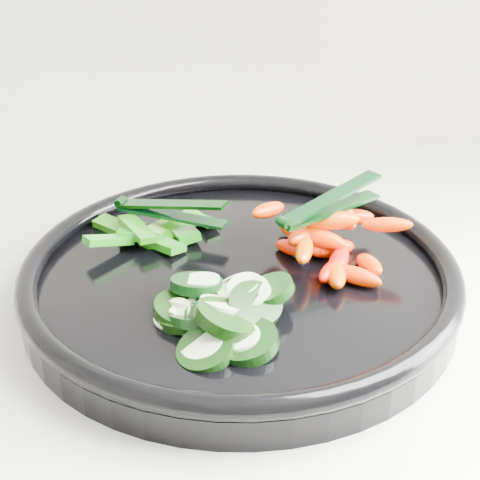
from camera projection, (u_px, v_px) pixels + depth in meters
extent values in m
cube|color=silver|center=(449.00, 275.00, 0.65)|extent=(2.02, 0.62, 0.03)
cylinder|color=black|center=(240.00, 283.00, 0.58)|extent=(0.41, 0.41, 0.02)
torus|color=black|center=(240.00, 265.00, 0.57)|extent=(0.42, 0.42, 0.02)
cylinder|color=black|center=(206.00, 350.00, 0.47)|extent=(0.06, 0.06, 0.03)
cylinder|color=#D0EEBE|center=(203.00, 345.00, 0.48)|extent=(0.05, 0.05, 0.02)
cylinder|color=black|center=(195.00, 320.00, 0.50)|extent=(0.04, 0.04, 0.03)
cylinder|color=beige|center=(186.00, 306.00, 0.52)|extent=(0.03, 0.03, 0.02)
cylinder|color=black|center=(207.00, 321.00, 0.50)|extent=(0.05, 0.05, 0.02)
cylinder|color=beige|center=(202.00, 310.00, 0.51)|extent=(0.03, 0.03, 0.02)
cylinder|color=black|center=(246.00, 342.00, 0.48)|extent=(0.07, 0.07, 0.02)
cylinder|color=beige|center=(239.00, 340.00, 0.48)|extent=(0.04, 0.04, 0.02)
cylinder|color=black|center=(183.00, 317.00, 0.51)|extent=(0.06, 0.06, 0.01)
cylinder|color=#E4F7C6|center=(199.00, 306.00, 0.52)|extent=(0.04, 0.04, 0.01)
cylinder|color=black|center=(184.00, 310.00, 0.52)|extent=(0.07, 0.07, 0.02)
cylinder|color=beige|center=(187.00, 319.00, 0.50)|extent=(0.04, 0.04, 0.01)
cylinder|color=black|center=(187.00, 316.00, 0.51)|extent=(0.04, 0.04, 0.02)
cylinder|color=beige|center=(174.00, 316.00, 0.51)|extent=(0.04, 0.04, 0.02)
cylinder|color=black|center=(268.00, 291.00, 0.52)|extent=(0.06, 0.06, 0.03)
cylinder|color=beige|center=(250.00, 295.00, 0.52)|extent=(0.04, 0.04, 0.02)
cylinder|color=black|center=(197.00, 284.00, 0.53)|extent=(0.06, 0.06, 0.02)
cylinder|color=#B8CEA5|center=(200.00, 283.00, 0.53)|extent=(0.03, 0.03, 0.02)
cylinder|color=black|center=(225.00, 319.00, 0.49)|extent=(0.06, 0.06, 0.03)
cylinder|color=beige|center=(219.00, 307.00, 0.50)|extent=(0.04, 0.04, 0.02)
cylinder|color=black|center=(255.00, 305.00, 0.50)|extent=(0.06, 0.06, 0.03)
cylinder|color=#DFFAC8|center=(247.00, 291.00, 0.52)|extent=(0.04, 0.04, 0.02)
cylinder|color=black|center=(241.00, 293.00, 0.52)|extent=(0.05, 0.05, 0.02)
cylinder|color=#B4D3A9|center=(240.00, 289.00, 0.52)|extent=(0.04, 0.04, 0.02)
ellipsoid|color=#FF1100|center=(338.00, 264.00, 0.57)|extent=(0.04, 0.05, 0.03)
ellipsoid|color=#FF0F00|center=(332.00, 270.00, 0.56)|extent=(0.04, 0.05, 0.02)
ellipsoid|color=#E93C00|center=(356.00, 276.00, 0.55)|extent=(0.04, 0.04, 0.02)
ellipsoid|color=#E50E00|center=(291.00, 248.00, 0.60)|extent=(0.03, 0.04, 0.02)
ellipsoid|color=#E92F00|center=(369.00, 265.00, 0.57)|extent=(0.02, 0.05, 0.03)
ellipsoid|color=#FF3E00|center=(318.00, 244.00, 0.60)|extent=(0.02, 0.05, 0.02)
ellipsoid|color=#E74C00|center=(336.00, 275.00, 0.55)|extent=(0.03, 0.05, 0.02)
ellipsoid|color=#FB2000|center=(332.00, 248.00, 0.60)|extent=(0.05, 0.03, 0.03)
ellipsoid|color=#DC5800|center=(315.00, 218.00, 0.65)|extent=(0.02, 0.04, 0.02)
ellipsoid|color=#F13200|center=(292.00, 231.00, 0.62)|extent=(0.03, 0.04, 0.02)
ellipsoid|color=#F24900|center=(304.00, 250.00, 0.56)|extent=(0.03, 0.05, 0.02)
ellipsoid|color=#FF5D00|center=(344.00, 220.00, 0.61)|extent=(0.02, 0.05, 0.03)
ellipsoid|color=#F84900|center=(316.00, 236.00, 0.59)|extent=(0.06, 0.05, 0.02)
ellipsoid|color=red|center=(304.00, 236.00, 0.59)|extent=(0.05, 0.05, 0.03)
ellipsoid|color=#FF5000|center=(352.00, 217.00, 0.62)|extent=(0.05, 0.02, 0.02)
ellipsoid|color=#E35B00|center=(332.00, 211.00, 0.60)|extent=(0.04, 0.04, 0.02)
ellipsoid|color=#FF1C00|center=(268.00, 210.00, 0.60)|extent=(0.04, 0.03, 0.02)
ellipsoid|color=#F05900|center=(333.00, 221.00, 0.58)|extent=(0.05, 0.03, 0.02)
ellipsoid|color=#FF5600|center=(387.00, 225.00, 0.57)|extent=(0.05, 0.03, 0.02)
cube|color=#096510|center=(182.00, 230.00, 0.64)|extent=(0.03, 0.06, 0.02)
cube|color=#25700A|center=(161.00, 229.00, 0.64)|extent=(0.04, 0.06, 0.03)
cube|color=#126309|center=(203.00, 220.00, 0.65)|extent=(0.03, 0.05, 0.02)
cube|color=#09610C|center=(163.00, 244.00, 0.61)|extent=(0.04, 0.05, 0.01)
cube|color=#166C0A|center=(172.00, 231.00, 0.63)|extent=(0.07, 0.06, 0.02)
cube|color=#1D6109|center=(117.00, 227.00, 0.64)|extent=(0.05, 0.05, 0.01)
cube|color=#0A6E0E|center=(133.00, 230.00, 0.64)|extent=(0.03, 0.07, 0.03)
cube|color=#0F6C0A|center=(109.00, 240.00, 0.60)|extent=(0.05, 0.03, 0.02)
cube|color=#226A0A|center=(137.00, 229.00, 0.62)|extent=(0.03, 0.06, 0.01)
cylinder|color=black|center=(283.00, 222.00, 0.55)|extent=(0.01, 0.01, 0.01)
cube|color=black|center=(331.00, 210.00, 0.58)|extent=(0.11, 0.06, 0.00)
cube|color=black|center=(332.00, 198.00, 0.58)|extent=(0.10, 0.06, 0.02)
cylinder|color=black|center=(121.00, 202.00, 0.64)|extent=(0.01, 0.01, 0.01)
cube|color=black|center=(172.00, 215.00, 0.63)|extent=(0.10, 0.07, 0.00)
cube|color=black|center=(171.00, 204.00, 0.62)|extent=(0.10, 0.07, 0.02)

